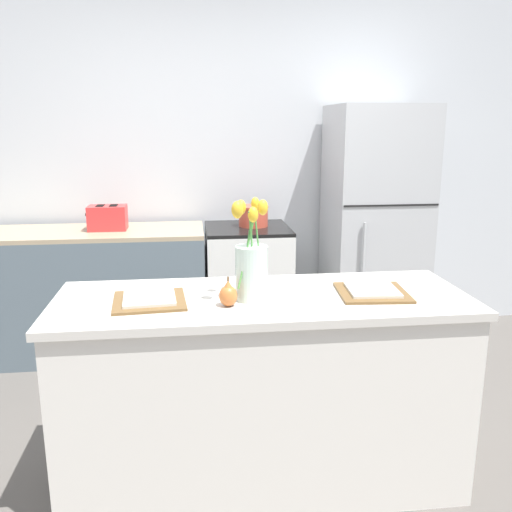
{
  "coord_description": "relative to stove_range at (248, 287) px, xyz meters",
  "views": [
    {
      "loc": [
        -0.3,
        -2.23,
        1.62
      ],
      "look_at": [
        0.0,
        0.25,
        1.02
      ],
      "focal_mm": 38.0,
      "sensor_mm": 36.0,
      "label": 1
    }
  ],
  "objects": [
    {
      "name": "ground_plane",
      "position": [
        -0.1,
        -1.6,
        -0.45
      ],
      "size": [
        10.0,
        10.0,
        0.0
      ],
      "primitive_type": "plane",
      "color": "#59544F"
    },
    {
      "name": "back_wall",
      "position": [
        -0.1,
        0.4,
        0.9
      ],
      "size": [
        5.2,
        0.08,
        2.7
      ],
      "color": "silver",
      "rests_on": "ground_plane"
    },
    {
      "name": "kitchen_island",
      "position": [
        -0.1,
        -1.6,
        -0.0
      ],
      "size": [
        1.8,
        0.66,
        0.9
      ],
      "color": "silver",
      "rests_on": "ground_plane"
    },
    {
      "name": "back_counter",
      "position": [
        -1.16,
        0.0,
        0.0
      ],
      "size": [
        1.68,
        0.6,
        0.91
      ],
      "color": "slate",
      "rests_on": "ground_plane"
    },
    {
      "name": "stove_range",
      "position": [
        0.0,
        0.0,
        0.0
      ],
      "size": [
        0.6,
        0.61,
        0.91
      ],
      "color": "silver",
      "rests_on": "ground_plane"
    },
    {
      "name": "refrigerator",
      "position": [
        0.95,
        0.0,
        0.43
      ],
      "size": [
        0.68,
        0.67,
        1.76
      ],
      "color": "#B7BABC",
      "rests_on": "ground_plane"
    },
    {
      "name": "flower_vase",
      "position": [
        -0.16,
        -1.64,
        0.59
      ],
      "size": [
        0.16,
        0.17,
        0.43
      ],
      "color": "silver",
      "rests_on": "kitchen_island"
    },
    {
      "name": "pear_figurine",
      "position": [
        -0.26,
        -1.71,
        0.49
      ],
      "size": [
        0.08,
        0.08,
        0.12
      ],
      "color": "#C66B33",
      "rests_on": "kitchen_island"
    },
    {
      "name": "plate_setting_left",
      "position": [
        -0.58,
        -1.62,
        0.46
      ],
      "size": [
        0.32,
        0.32,
        0.02
      ],
      "color": "brown",
      "rests_on": "kitchen_island"
    },
    {
      "name": "plate_setting_right",
      "position": [
        0.38,
        -1.62,
        0.46
      ],
      "size": [
        0.32,
        0.32,
        0.02
      ],
      "color": "brown",
      "rests_on": "kitchen_island"
    },
    {
      "name": "toaster",
      "position": [
        -0.98,
        0.01,
        0.54
      ],
      "size": [
        0.28,
        0.18,
        0.17
      ],
      "color": "red",
      "rests_on": "back_counter"
    },
    {
      "name": "cooking_pot",
      "position": [
        0.05,
        0.03,
        0.53
      ],
      "size": [
        0.22,
        0.22,
        0.17
      ],
      "color": "#CC4C38",
      "rests_on": "stove_range"
    }
  ]
}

